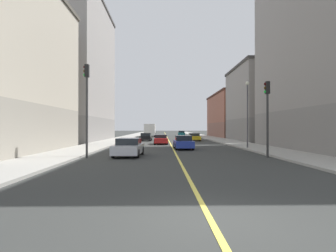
{
  "coord_description": "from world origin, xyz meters",
  "views": [
    {
      "loc": [
        -1.12,
        -6.74,
        2.15
      ],
      "look_at": [
        -0.38,
        29.1,
        2.36
      ],
      "focal_mm": 30.93,
      "sensor_mm": 36.0,
      "label": 1
    }
  ],
  "objects": [
    {
      "name": "traffic_light_right_near",
      "position": [
        -6.47,
        13.86,
        4.25
      ],
      "size": [
        0.4,
        0.32,
        6.64
      ],
      "color": "#2D2D2D",
      "rests_on": "ground"
    },
    {
      "name": "car_red",
      "position": [
        -1.29,
        30.83,
        0.61
      ],
      "size": [
        1.87,
        4.15,
        1.24
      ],
      "color": "red",
      "rests_on": "ground"
    },
    {
      "name": "building_left_mid",
      "position": [
        16.65,
        39.65,
        6.03
      ],
      "size": [
        12.13,
        14.63,
        12.04
      ],
      "color": "slate",
      "rests_on": "ground"
    },
    {
      "name": "building_right_midblock",
      "position": [
        -16.65,
        41.21,
        11.42
      ],
      "size": [
        12.13,
        22.02,
        22.83
      ],
      "color": "gray",
      "rests_on": "ground"
    },
    {
      "name": "ground_plane",
      "position": [
        0.0,
        0.0,
        0.0
      ],
      "size": [
        400.0,
        400.0,
        0.0
      ],
      "primitive_type": "plane",
      "color": "#313331",
      "rests_on": "ground"
    },
    {
      "name": "street_lamp_left_near",
      "position": [
        7.46,
        22.09,
        4.21
      ],
      "size": [
        0.36,
        0.36,
        6.64
      ],
      "color": "#4C4C51",
      "rests_on": "ground"
    },
    {
      "name": "car_silver",
      "position": [
        -3.64,
        15.12,
        0.66
      ],
      "size": [
        2.09,
        4.52,
        1.35
      ],
      "color": "silver",
      "rests_on": "ground"
    },
    {
      "name": "sidewalk_left",
      "position": [
        8.8,
        49.0,
        0.07
      ],
      "size": [
        3.88,
        168.0,
        0.15
      ],
      "primitive_type": "cube",
      "color": "#9E9B93",
      "rests_on": "ground"
    },
    {
      "name": "sidewalk_right",
      "position": [
        -8.8,
        49.0,
        0.07
      ],
      "size": [
        3.88,
        168.0,
        0.15
      ],
      "primitive_type": "cube",
      "color": "#9E9B93",
      "rests_on": "ground"
    },
    {
      "name": "traffic_light_left_near",
      "position": [
        6.44,
        13.86,
        3.57
      ],
      "size": [
        0.4,
        0.32,
        5.47
      ],
      "color": "#2D2D2D",
      "rests_on": "ground"
    },
    {
      "name": "building_left_far",
      "position": [
        16.65,
        58.52,
        4.92
      ],
      "size": [
        12.13,
        21.26,
        9.82
      ],
      "color": "brown",
      "rests_on": "ground"
    },
    {
      "name": "car_blue",
      "position": [
        1.0,
        22.1,
        0.65
      ],
      "size": [
        1.89,
        4.34,
        1.38
      ],
      "color": "#23389E",
      "rests_on": "ground"
    },
    {
      "name": "lane_center_stripe",
      "position": [
        0.0,
        49.0,
        0.01
      ],
      "size": [
        0.16,
        154.0,
        0.01
      ],
      "primitive_type": "cube",
      "color": "#E5D14C",
      "rests_on": "ground"
    },
    {
      "name": "box_truck",
      "position": [
        -3.94,
        60.73,
        1.62
      ],
      "size": [
        2.53,
        7.34,
        3.0
      ],
      "color": "beige",
      "rests_on": "ground"
    },
    {
      "name": "car_yellow",
      "position": [
        4.11,
        40.39,
        0.61
      ],
      "size": [
        1.94,
        3.91,
        1.26
      ],
      "color": "gold",
      "rests_on": "ground"
    },
    {
      "name": "car_black",
      "position": [
        -3.74,
        40.47,
        0.64
      ],
      "size": [
        1.96,
        4.1,
        1.29
      ],
      "color": "black",
      "rests_on": "ground"
    },
    {
      "name": "car_teal",
      "position": [
        3.97,
        68.81,
        0.65
      ],
      "size": [
        1.91,
        4.55,
        1.35
      ],
      "color": "#196670",
      "rests_on": "ground"
    }
  ]
}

